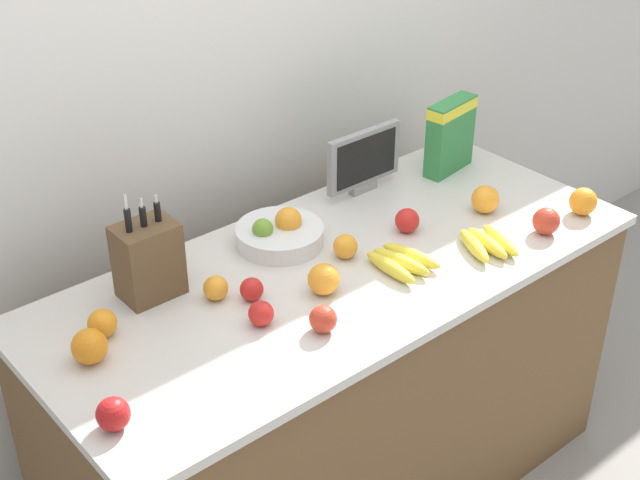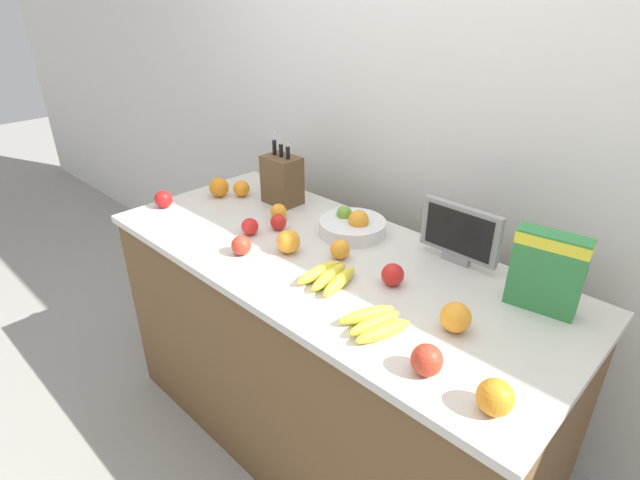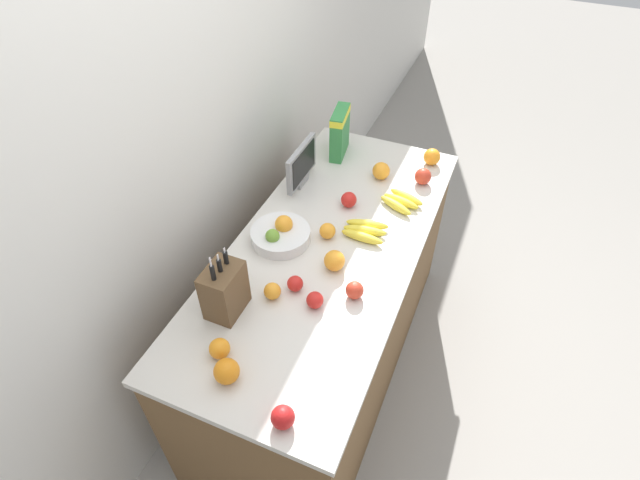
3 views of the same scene
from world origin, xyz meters
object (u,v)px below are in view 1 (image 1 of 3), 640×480
Objects in this scene: apple_middle at (261,313)px; apple_front at (323,319)px; apple_near_bananas at (546,221)px; orange_near_bowl at (102,323)px; banana_bunch_left at (487,243)px; orange_front_right at (583,201)px; banana_bunch_right at (401,262)px; apple_rightmost at (252,289)px; cereal_box at (450,133)px; orange_mid_left at (324,279)px; small_monitor at (364,159)px; apple_leftmost at (113,414)px; orange_mid_right at (345,246)px; fruit_bowl at (280,233)px; orange_back_center at (216,288)px; orange_front_left at (485,199)px; apple_rear at (407,220)px; orange_by_cereal at (89,346)px; knife_block at (148,260)px.

apple_front is at bearing -49.90° from apple_middle.
orange_near_bowl is (-1.28, 0.41, -0.00)m from apple_near_bananas.
orange_front_right is at bearing -7.48° from banana_bunch_left.
apple_rightmost is (-0.42, 0.15, 0.01)m from banana_bunch_right.
cereal_box is 3.04× the size of apple_near_bananas.
orange_mid_left is (-0.72, 0.19, 0.00)m from apple_near_bananas.
apple_rightmost is (-0.65, -0.27, -0.08)m from small_monitor.
apple_front is at bearing -167.12° from banana_bunch_right.
apple_leftmost is 0.89m from orange_mid_right.
orange_back_center is (-0.31, -0.12, 0.00)m from fruit_bowl.
apple_front reaches higher than apple_middle.
small_monitor is at bearing 40.24° from orange_mid_right.
apple_middle is at bearing 170.67° from orange_front_right.
orange_front_left is at bearing -9.05° from orange_mid_right.
apple_front is 1.08× the size of apple_middle.
small_monitor is 0.61m from orange_mid_left.
apple_front is 0.16m from apple_middle.
apple_near_bananas is 0.21m from orange_front_left.
orange_mid_left is (0.17, -0.10, 0.01)m from apple_rightmost.
apple_middle is at bearing -178.60° from orange_mid_left.
apple_leftmost is (-1.51, -0.40, -0.10)m from cereal_box.
apple_leftmost is 1.61m from orange_front_right.
banana_bunch_left is at bearing -137.04° from orange_front_left.
orange_front_left is at bearing 10.46° from apple_front.
banana_bunch_right is 0.67m from orange_front_right.
banana_bunch_right is 2.31× the size of orange_front_right.
small_monitor is 3.91× the size of apple_rear.
fruit_bowl is 0.29m from orange_mid_left.
banana_bunch_left is 0.75m from apple_middle.
banana_bunch_left is at bearing -43.28° from fruit_bowl.
fruit_bowl reaches higher than banana_bunch_left.
small_monitor reaches higher than apple_middle.
orange_mid_right is at bearing -9.38° from orange_back_center.
orange_back_center is at bearing 145.38° from orange_mid_left.
orange_by_cereal is (-1.31, 0.13, 0.00)m from orange_front_left.
fruit_bowl reaches higher than apple_middle.
knife_block is 4.13× the size of apple_leftmost.
apple_rear is 0.85× the size of orange_front_left.
orange_near_bowl is at bearing 170.86° from orange_front_left.
orange_near_bowl is (-0.31, 0.05, 0.00)m from orange_back_center.
cereal_box is 0.46m from apple_rear.
apple_middle is (-0.10, 0.12, -0.00)m from apple_front.
knife_block reaches higher than apple_leftmost.
apple_rear is at bearing -2.96° from orange_by_cereal.
banana_bunch_right is at bearing -60.42° from orange_mid_right.
apple_near_bananas is 0.63m from orange_mid_right.
orange_front_right is (1.08, -0.29, 0.01)m from apple_rightmost.
banana_bunch_right is (0.61, -0.35, -0.09)m from knife_block.
orange_mid_left is at bearing -39.60° from knife_block.
fruit_bowl reaches higher than apple_rear.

